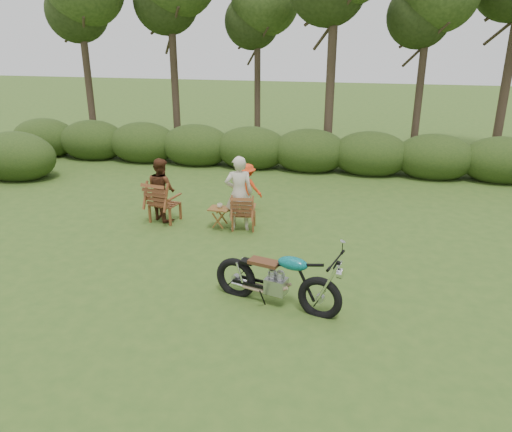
% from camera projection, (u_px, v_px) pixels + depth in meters
% --- Properties ---
extents(ground, '(80.00, 80.00, 0.00)m').
position_uv_depth(ground, '(247.00, 301.00, 8.70)').
color(ground, '#304E1A').
rests_on(ground, ground).
extents(tree_line, '(22.52, 11.62, 8.14)m').
position_uv_depth(tree_line, '(331.00, 51.00, 16.18)').
color(tree_line, '#33251C').
rests_on(tree_line, ground).
extents(motorcycle, '(2.34, 1.35, 1.26)m').
position_uv_depth(motorcycle, '(276.00, 304.00, 8.61)').
color(motorcycle, '#0CA19F').
rests_on(motorcycle, ground).
extents(lawn_chair_right, '(0.69, 0.69, 0.89)m').
position_uv_depth(lawn_chair_right, '(244.00, 229.00, 11.89)').
color(lawn_chair_right, brown).
rests_on(lawn_chair_right, ground).
extents(lawn_chair_left, '(0.84, 0.84, 1.06)m').
position_uv_depth(lawn_chair_left, '(166.00, 221.00, 12.38)').
color(lawn_chair_left, brown).
rests_on(lawn_chair_left, ground).
extents(side_table, '(0.52, 0.45, 0.52)m').
position_uv_depth(side_table, '(220.00, 218.00, 11.81)').
color(side_table, brown).
rests_on(side_table, ground).
extents(cup, '(0.14, 0.14, 0.10)m').
position_uv_depth(cup, '(220.00, 206.00, 11.72)').
color(cup, beige).
rests_on(cup, side_table).
extents(adult_a, '(0.75, 0.61, 1.78)m').
position_uv_depth(adult_a, '(239.00, 229.00, 11.84)').
color(adult_a, beige).
rests_on(adult_a, ground).
extents(adult_b, '(0.96, 0.91, 1.56)m').
position_uv_depth(adult_b, '(164.00, 219.00, 12.50)').
color(adult_b, '#4C2715').
rests_on(adult_b, ground).
extents(child, '(0.90, 0.66, 1.25)m').
position_uv_depth(child, '(247.00, 210.00, 13.12)').
color(child, red).
rests_on(child, ground).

